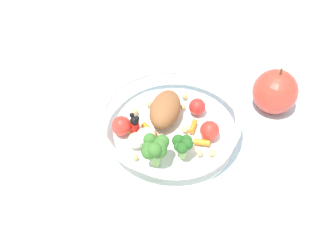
# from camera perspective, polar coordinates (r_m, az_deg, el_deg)

# --- Properties ---
(ground_plane) EXTENTS (2.40, 2.40, 0.00)m
(ground_plane) POSITION_cam_1_polar(r_m,az_deg,el_deg) (0.64, 0.24, -1.39)
(ground_plane) COLOR silver
(food_container) EXTENTS (0.23, 0.23, 0.07)m
(food_container) POSITION_cam_1_polar(r_m,az_deg,el_deg) (0.62, -0.25, 0.03)
(food_container) COLOR white
(food_container) RESTS_ON ground_plane
(loose_apple) EXTENTS (0.08, 0.08, 0.09)m
(loose_apple) POSITION_cam_1_polar(r_m,az_deg,el_deg) (0.69, 15.93, 5.04)
(loose_apple) COLOR #BC3828
(loose_apple) RESTS_ON ground_plane
(folded_napkin) EXTENTS (0.17, 0.16, 0.01)m
(folded_napkin) POSITION_cam_1_polar(r_m,az_deg,el_deg) (0.70, -19.95, 0.52)
(folded_napkin) COLOR white
(folded_napkin) RESTS_ON ground_plane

